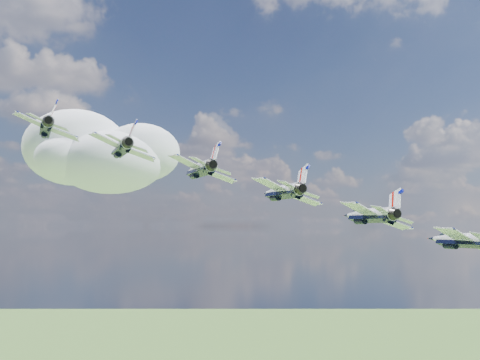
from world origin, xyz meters
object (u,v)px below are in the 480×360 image
jet_1 (121,148)px  jet_4 (368,215)px  jet_2 (199,169)px  jet_5 (460,239)px  jet_0 (47,128)px  jet_3 (282,191)px

jet_1 → jet_4: bearing=-28.9°
jet_2 → jet_5: bearing=-28.9°
jet_0 → jet_4: bearing=-28.9°
jet_3 → jet_4: jet_3 is taller
jet_0 → jet_4: (36.86, -28.10, -13.00)m
jet_4 → jet_1: bearing=151.1°
jet_1 → jet_4: 36.10m
jet_1 → jet_4: jet_1 is taller
jet_2 → jet_3: jet_2 is taller
jet_1 → jet_3: 24.07m
jet_0 → jet_3: bearing=-28.9°
jet_2 → jet_4: size_ratio=1.00×
jet_0 → jet_1: size_ratio=1.00×
jet_1 → jet_2: (9.22, -7.02, -3.25)m
jet_2 → jet_3: bearing=-28.9°
jet_2 → jet_1: bearing=151.1°
jet_1 → jet_4: size_ratio=1.00×
jet_3 → jet_5: (18.43, -14.05, -6.50)m
jet_3 → jet_5: jet_3 is taller
jet_0 → jet_4: size_ratio=1.00×
jet_0 → jet_2: jet_0 is taller
jet_2 → jet_4: jet_2 is taller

